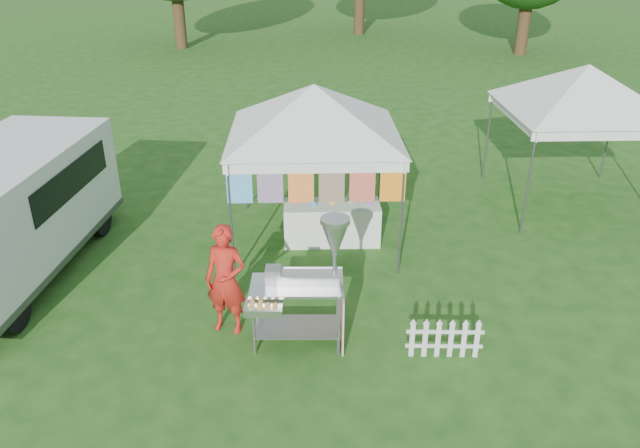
{
  "coord_description": "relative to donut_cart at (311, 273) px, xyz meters",
  "views": [
    {
      "loc": [
        -0.23,
        -7.3,
        5.53
      ],
      "look_at": [
        0.05,
        1.83,
        1.1
      ],
      "focal_mm": 35.0,
      "sensor_mm": 36.0,
      "label": 1
    }
  ],
  "objects": [
    {
      "name": "canopy_main",
      "position": [
        0.12,
        3.36,
        1.82
      ],
      "size": [
        4.24,
        4.24,
        3.45
      ],
      "color": "#59595E",
      "rests_on": "ground"
    },
    {
      "name": "donut_cart",
      "position": [
        0.0,
        0.0,
        0.0
      ],
      "size": [
        1.45,
        0.94,
        1.98
      ],
      "rotation": [
        0.0,
        0.0,
        -0.03
      ],
      "color": "gray",
      "rests_on": "ground"
    },
    {
      "name": "display_table",
      "position": [
        0.45,
        3.21,
        -0.78
      ],
      "size": [
        1.8,
        0.7,
        0.77
      ],
      "primitive_type": "cube",
      "color": "white",
      "rests_on": "ground"
    },
    {
      "name": "picket_fence",
      "position": [
        1.85,
        -0.39,
        -0.88
      ],
      "size": [
        1.08,
        0.08,
        0.56
      ],
      "rotation": [
        0.0,
        0.0,
        -0.05
      ],
      "color": "silver",
      "rests_on": "ground"
    },
    {
      "name": "ground",
      "position": [
        0.12,
        -0.14,
        -1.16
      ],
      "size": [
        120.0,
        120.0,
        0.0
      ],
      "primitive_type": "plane",
      "color": "#1E4E16",
      "rests_on": "ground"
    },
    {
      "name": "canopy_right",
      "position": [
        5.62,
        4.86,
        1.83
      ],
      "size": [
        4.24,
        4.24,
        3.45
      ],
      "color": "#59595E",
      "rests_on": "ground"
    },
    {
      "name": "cargo_van",
      "position": [
        -5.11,
        2.29,
        -0.03
      ],
      "size": [
        2.59,
        5.24,
        2.1
      ],
      "rotation": [
        0.0,
        0.0,
        -0.12
      ],
      "color": "silver",
      "rests_on": "ground"
    },
    {
      "name": "vendor",
      "position": [
        -1.23,
        0.38,
        -0.31
      ],
      "size": [
        0.71,
        0.56,
        1.71
      ],
      "primitive_type": "imported",
      "rotation": [
        0.0,
        0.0,
        -0.27
      ],
      "color": "red",
      "rests_on": "ground"
    }
  ]
}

